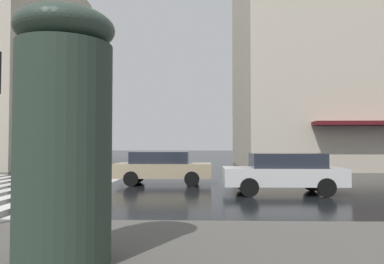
{
  "coord_description": "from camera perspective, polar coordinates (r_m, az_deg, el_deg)",
  "views": [
    {
      "loc": [
        -10.75,
        -5.81,
        1.69
      ],
      "look_at": [
        3.25,
        -5.39,
        2.18
      ],
      "focal_mm": 35.24,
      "sensor_mm": 36.0,
      "label": 1
    }
  ],
  "objects": [
    {
      "name": "car_white",
      "position": [
        13.57,
        13.68,
        -5.9
      ],
      "size": [
        1.85,
        4.1,
        1.41
      ],
      "color": "silver",
      "rests_on": "ground_plane"
    },
    {
      "name": "zebra_crossing",
      "position": [
        16.81,
        -26.54,
        -7.55
      ],
      "size": [
        13.0,
        7.5,
        0.01
      ],
      "color": "silver",
      "rests_on": "ground_plane"
    },
    {
      "name": "ground_plane",
      "position": [
        12.33,
        -26.81,
        -9.67
      ],
      "size": [
        220.0,
        220.0,
        0.0
      ],
      "primitive_type": "plane",
      "color": "black"
    },
    {
      "name": "billboard_column",
      "position": [
        5.23,
        -18.8,
        0.11
      ],
      "size": [
        1.31,
        1.31,
        3.36
      ],
      "color": "#28382D",
      "rests_on": "sidewalk_pavement"
    },
    {
      "name": "car_champagne",
      "position": [
        16.37,
        -4.49,
        -5.28
      ],
      "size": [
        1.85,
        4.1,
        1.41
      ],
      "color": "tan",
      "rests_on": "ground_plane"
    }
  ]
}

